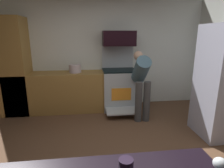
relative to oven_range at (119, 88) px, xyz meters
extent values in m
cube|color=brown|center=(-0.42, -1.96, -0.52)|extent=(5.20, 4.80, 0.02)
cube|color=silver|center=(-0.42, 0.38, 0.79)|extent=(5.20, 0.12, 2.60)
cube|color=olive|center=(-1.32, 0.02, -0.06)|extent=(2.40, 0.60, 0.90)
cube|color=olive|center=(-2.32, 0.02, 0.54)|extent=(0.60, 0.60, 2.10)
cube|color=#B0B8BD|center=(0.00, 0.00, -0.05)|extent=(0.76, 0.64, 0.92)
cube|color=black|center=(0.00, 0.00, 0.43)|extent=(0.76, 0.64, 0.03)
cube|color=#B0B8BD|center=(0.00, 0.29, 0.71)|extent=(0.76, 0.06, 0.53)
cube|color=orange|center=(0.00, -0.33, -0.06)|extent=(0.44, 0.01, 0.28)
cube|color=#B0B8BD|center=(0.00, -0.53, -0.37)|extent=(0.72, 0.41, 0.03)
cube|color=black|center=(0.00, 0.10, 1.15)|extent=(0.74, 0.38, 0.34)
cylinder|color=#404040|center=(0.28, -0.76, -0.09)|extent=(0.14, 0.14, 0.83)
cylinder|color=#404040|center=(0.45, -0.76, -0.09)|extent=(0.14, 0.14, 0.83)
cylinder|color=#456372|center=(0.36, -0.55, 0.53)|extent=(0.30, 0.63, 0.62)
sphere|color=tan|center=(0.36, -0.29, 0.79)|extent=(0.20, 0.20, 0.20)
ellipsoid|color=silver|center=(0.04, -3.39, 0.52)|extent=(0.08, 0.08, 0.07)
cylinder|color=black|center=(-0.48, -3.27, 0.45)|extent=(0.09, 0.09, 0.10)
cylinder|color=#C1AFB6|center=(-1.01, 0.02, 0.49)|extent=(0.27, 0.27, 0.18)
camera|label=1|loc=(-0.68, -4.21, 1.23)|focal=29.82mm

